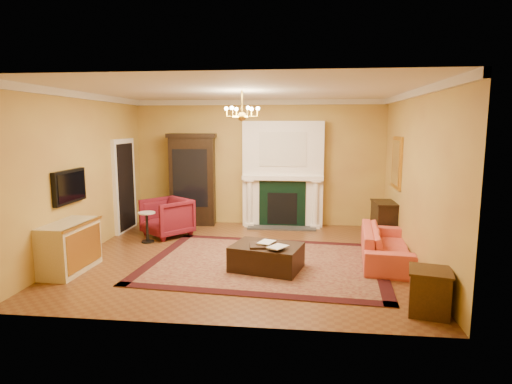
# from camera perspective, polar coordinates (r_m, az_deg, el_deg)

# --- Properties ---
(floor) EXTENTS (6.00, 5.50, 0.02)m
(floor) POSITION_cam_1_polar(r_m,az_deg,el_deg) (7.98, -1.78, -8.69)
(floor) COLOR brown
(floor) RESTS_ON ground
(ceiling) EXTENTS (6.00, 5.50, 0.02)m
(ceiling) POSITION_cam_1_polar(r_m,az_deg,el_deg) (7.64, -1.89, 13.46)
(ceiling) COLOR silver
(ceiling) RESTS_ON wall_back
(wall_back) EXTENTS (6.00, 0.02, 3.00)m
(wall_back) POSITION_cam_1_polar(r_m,az_deg,el_deg) (10.39, 0.35, 3.91)
(wall_back) COLOR gold
(wall_back) RESTS_ON floor
(wall_front) EXTENTS (6.00, 0.02, 3.00)m
(wall_front) POSITION_cam_1_polar(r_m,az_deg,el_deg) (4.98, -6.39, -1.58)
(wall_front) COLOR gold
(wall_front) RESTS_ON floor
(wall_left) EXTENTS (0.02, 5.50, 3.00)m
(wall_left) POSITION_cam_1_polar(r_m,az_deg,el_deg) (8.63, -22.05, 2.24)
(wall_left) COLOR gold
(wall_left) RESTS_ON floor
(wall_right) EXTENTS (0.02, 5.50, 3.00)m
(wall_right) POSITION_cam_1_polar(r_m,az_deg,el_deg) (7.82, 20.56, 1.71)
(wall_right) COLOR gold
(wall_right) RESTS_ON floor
(fireplace) EXTENTS (1.90, 0.70, 2.50)m
(fireplace) POSITION_cam_1_polar(r_m,az_deg,el_deg) (10.19, 3.60, 2.07)
(fireplace) COLOR white
(fireplace) RESTS_ON wall_back
(crown_molding) EXTENTS (6.00, 5.50, 0.12)m
(crown_molding) POSITION_cam_1_polar(r_m,az_deg,el_deg) (8.58, -0.94, 12.49)
(crown_molding) COLOR silver
(crown_molding) RESTS_ON ceiling
(doorway) EXTENTS (0.08, 1.05, 2.10)m
(doorway) POSITION_cam_1_polar(r_m,az_deg,el_deg) (10.17, -17.10, 0.83)
(doorway) COLOR white
(doorway) RESTS_ON wall_left
(tv_panel) EXTENTS (0.09, 0.95, 0.58)m
(tv_panel) POSITION_cam_1_polar(r_m,az_deg,el_deg) (8.09, -23.60, 0.68)
(tv_panel) COLOR black
(tv_panel) RESTS_ON wall_left
(gilt_mirror) EXTENTS (0.06, 0.76, 1.05)m
(gilt_mirror) POSITION_cam_1_polar(r_m,az_deg,el_deg) (9.16, 18.24, 3.74)
(gilt_mirror) COLOR gold
(gilt_mirror) RESTS_ON wall_right
(chandelier) EXTENTS (0.63, 0.55, 0.53)m
(chandelier) POSITION_cam_1_polar(r_m,az_deg,el_deg) (7.61, -1.87, 10.44)
(chandelier) COLOR gold
(chandelier) RESTS_ON ceiling
(oriental_rug) EXTENTS (4.34, 3.40, 0.02)m
(oriental_rug) POSITION_cam_1_polar(r_m,az_deg,el_deg) (7.63, 1.27, -9.39)
(oriental_rug) COLOR #410D12
(oriental_rug) RESTS_ON floor
(china_cabinet) EXTENTS (1.10, 0.58, 2.11)m
(china_cabinet) POSITION_cam_1_polar(r_m,az_deg,el_deg) (10.46, -8.42, 1.40)
(china_cabinet) COLOR black
(china_cabinet) RESTS_ON floor
(wingback_armchair) EXTENTS (1.21, 1.20, 0.91)m
(wingback_armchair) POSITION_cam_1_polar(r_m,az_deg,el_deg) (9.53, -11.80, -3.09)
(wingback_armchair) COLOR maroon
(wingback_armchair) RESTS_ON floor
(pedestal_table) EXTENTS (0.36, 0.36, 0.64)m
(pedestal_table) POSITION_cam_1_polar(r_m,az_deg,el_deg) (9.11, -14.32, -4.27)
(pedestal_table) COLOR black
(pedestal_table) RESTS_ON floor
(commode) EXTENTS (0.56, 1.13, 0.83)m
(commode) POSITION_cam_1_polar(r_m,az_deg,el_deg) (7.74, -23.64, -6.75)
(commode) COLOR beige
(commode) RESTS_ON floor
(coral_sofa) EXTENTS (0.81, 2.09, 0.80)m
(coral_sofa) POSITION_cam_1_polar(r_m,az_deg,el_deg) (7.96, 16.95, -6.06)
(coral_sofa) COLOR #CA4B40
(coral_sofa) RESTS_ON floor
(end_table) EXTENTS (0.58, 0.58, 0.56)m
(end_table) POSITION_cam_1_polar(r_m,az_deg,el_deg) (6.04, 22.11, -12.35)
(end_table) COLOR #3D2410
(end_table) RESTS_ON floor
(console_table) EXTENTS (0.45, 0.74, 0.80)m
(console_table) POSITION_cam_1_polar(r_m,az_deg,el_deg) (9.36, 16.67, -3.85)
(console_table) COLOR black
(console_table) RESTS_ON floor
(leather_ottoman) EXTENTS (1.27, 1.05, 0.41)m
(leather_ottoman) POSITION_cam_1_polar(r_m,az_deg,el_deg) (7.23, 1.42, -8.64)
(leather_ottoman) COLOR black
(leather_ottoman) RESTS_ON oriental_rug
(ottoman_tray) EXTENTS (0.56, 0.46, 0.03)m
(ottoman_tray) POSITION_cam_1_polar(r_m,az_deg,el_deg) (7.10, 1.19, -7.09)
(ottoman_tray) COLOR black
(ottoman_tray) RESTS_ON leather_ottoman
(book_a) EXTENTS (0.23, 0.11, 0.31)m
(book_a) POSITION_cam_1_polar(r_m,az_deg,el_deg) (7.15, 0.56, -5.55)
(book_a) COLOR gray
(book_a) RESTS_ON ottoman_tray
(book_b) EXTENTS (0.21, 0.15, 0.32)m
(book_b) POSITION_cam_1_polar(r_m,az_deg,el_deg) (6.92, 2.13, -5.99)
(book_b) COLOR gray
(book_b) RESTS_ON ottoman_tray
(topiary_left) EXTENTS (0.14, 0.14, 0.38)m
(topiary_left) POSITION_cam_1_polar(r_m,az_deg,el_deg) (10.19, -0.83, 3.47)
(topiary_left) COLOR tan
(topiary_left) RESTS_ON fireplace
(topiary_right) EXTENTS (0.15, 0.15, 0.41)m
(topiary_right) POSITION_cam_1_polar(r_m,az_deg,el_deg) (10.11, 6.57, 3.45)
(topiary_right) COLOR tan
(topiary_right) RESTS_ON fireplace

